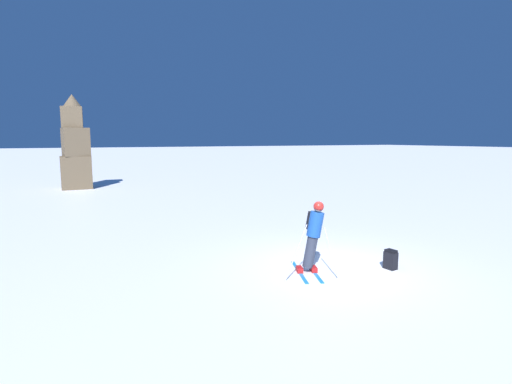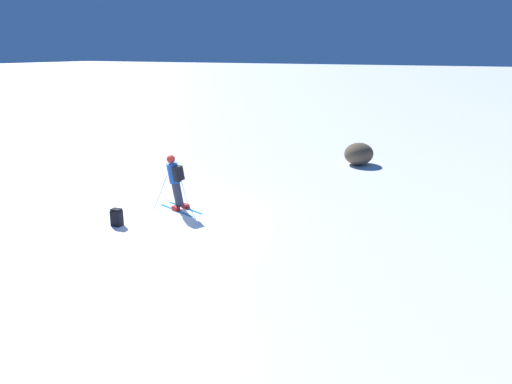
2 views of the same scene
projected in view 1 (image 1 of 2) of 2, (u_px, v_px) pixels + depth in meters
name	position (u px, v px, depth m)	size (l,w,h in m)	color
ground_plane	(332.00, 267.00, 10.27)	(300.00, 300.00, 0.00)	white
skier	(313.00, 232.00, 9.84)	(1.30, 1.72, 1.80)	#1E7AC6
rock_pillar	(75.00, 150.00, 26.09)	(1.87, 1.64, 6.13)	brown
spare_backpack	(391.00, 260.00, 10.12)	(0.25, 0.32, 0.50)	black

